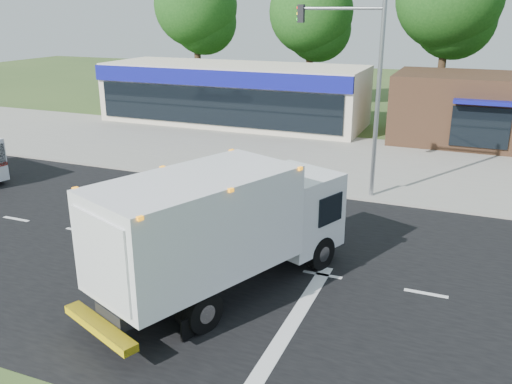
{
  "coord_description": "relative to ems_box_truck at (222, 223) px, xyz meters",
  "views": [
    {
      "loc": [
        6.66,
        -14.26,
        7.6
      ],
      "look_at": [
        0.11,
        1.81,
        1.7
      ],
      "focal_mm": 38.0,
      "sensor_mm": 36.0,
      "label": 1
    }
  ],
  "objects": [
    {
      "name": "ems_box_truck",
      "position": [
        0.0,
        0.0,
        0.0
      ],
      "size": [
        5.39,
        8.48,
        3.61
      ],
      "rotation": [
        0.0,
        0.0,
        1.18
      ],
      "color": "black",
      "rests_on": "ground"
    },
    {
      "name": "background_trees",
      "position": [
        -1.52,
        30.19,
        5.3
      ],
      "size": [
        36.77,
        7.39,
        12.1
      ],
      "color": "#332114",
      "rests_on": "ground"
    },
    {
      "name": "ground",
      "position": [
        -0.67,
        2.03,
        -2.08
      ],
      "size": [
        120.0,
        120.0,
        0.0
      ],
      "primitive_type": "plane",
      "color": "#385123",
      "rests_on": "ground"
    },
    {
      "name": "emergency_worker",
      "position": [
        -4.66,
        1.33,
        -1.15
      ],
      "size": [
        0.7,
        0.78,
        1.89
      ],
      "rotation": [
        0.0,
        0.0,
        1.03
      ],
      "color": "tan",
      "rests_on": "ground"
    },
    {
      "name": "road_asphalt",
      "position": [
        -0.67,
        2.03,
        -2.07
      ],
      "size": [
        60.0,
        14.0,
        0.02
      ],
      "primitive_type": "cube",
      "color": "black",
      "rests_on": "ground"
    },
    {
      "name": "retail_strip_mall",
      "position": [
        -9.67,
        21.96,
        -0.07
      ],
      "size": [
        18.0,
        6.2,
        4.0
      ],
      "color": "beige",
      "rests_on": "ground"
    },
    {
      "name": "parking_apron",
      "position": [
        -0.67,
        16.03,
        -2.07
      ],
      "size": [
        60.0,
        9.0,
        0.02
      ],
      "primitive_type": "cube",
      "color": "gray",
      "rests_on": "ground"
    },
    {
      "name": "lane_markings",
      "position": [
        0.68,
        0.68,
        -2.06
      ],
      "size": [
        55.2,
        7.0,
        0.01
      ],
      "color": "silver",
      "rests_on": "road_asphalt"
    },
    {
      "name": "brown_storefront",
      "position": [
        6.33,
        22.01,
        -0.08
      ],
      "size": [
        10.0,
        6.7,
        4.0
      ],
      "color": "#382316",
      "rests_on": "ground"
    },
    {
      "name": "sidewalk",
      "position": [
        -0.67,
        10.23,
        -2.02
      ],
      "size": [
        60.0,
        2.4,
        0.12
      ],
      "primitive_type": "cube",
      "color": "gray",
      "rests_on": "ground"
    },
    {
      "name": "traffic_signal_pole",
      "position": [
        1.68,
        9.63,
        2.84
      ],
      "size": [
        3.51,
        0.25,
        8.0
      ],
      "color": "gray",
      "rests_on": "ground"
    }
  ]
}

